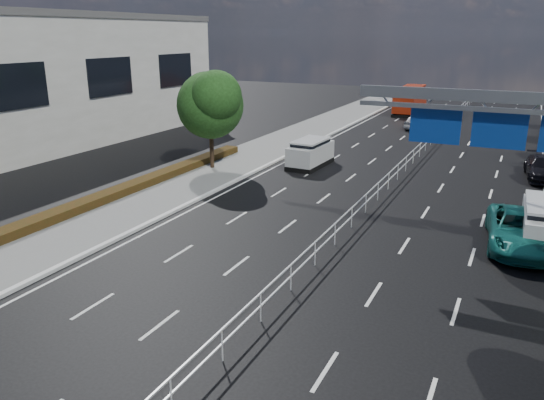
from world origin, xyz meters
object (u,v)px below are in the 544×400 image
at_px(white_minivan, 310,153).
at_px(parked_car_teal, 521,230).
at_px(near_car_silver, 418,122).
at_px(near_car_dark, 412,104).
at_px(red_bus, 411,99).
at_px(parked_car_dark, 543,168).
at_px(overhead_gantry, 521,125).

relative_size(white_minivan, parked_car_teal, 0.77).
height_order(near_car_silver, near_car_dark, near_car_dark).
distance_m(red_bus, near_car_dark, 1.96).
bearing_deg(near_car_dark, parked_car_dark, 119.45).
height_order(near_car_silver, parked_car_teal, parked_car_teal).
relative_size(overhead_gantry, red_bus, 1.03).
bearing_deg(near_car_silver, overhead_gantry, 114.64).
relative_size(overhead_gantry, white_minivan, 2.32).
relative_size(red_bus, parked_car_teal, 1.74).
bearing_deg(near_car_silver, red_bus, -67.13).
bearing_deg(parked_car_teal, white_minivan, 138.67).
relative_size(near_car_silver, parked_car_teal, 0.72).
distance_m(overhead_gantry, white_minivan, 18.13).
distance_m(red_bus, near_car_silver, 11.32).
bearing_deg(near_car_silver, parked_car_teal, 116.75).
relative_size(white_minivan, near_car_silver, 1.07).
bearing_deg(parked_car_dark, overhead_gantry, -102.11).
bearing_deg(parked_car_dark, near_car_dark, 110.34).
relative_size(overhead_gantry, parked_car_dark, 2.11).
xyz_separation_m(red_bus, near_car_silver, (2.99, -10.89, -0.83)).
bearing_deg(overhead_gantry, near_car_silver, 107.11).
bearing_deg(overhead_gantry, red_bus, 106.64).
height_order(parked_car_teal, parked_car_dark, parked_car_teal).
relative_size(white_minivan, red_bus, 0.45).
xyz_separation_m(overhead_gantry, parked_car_dark, (1.54, 14.97, -4.90)).
distance_m(near_car_silver, parked_car_dark, 18.74).
height_order(near_car_dark, parked_car_dark, near_car_dark).
height_order(white_minivan, near_car_silver, white_minivan).
relative_size(near_car_silver, parked_car_dark, 0.85).
xyz_separation_m(overhead_gantry, near_car_silver, (-9.31, 30.25, -4.91)).
bearing_deg(overhead_gantry, parked_car_dark, 84.14).
bearing_deg(parked_car_teal, near_car_silver, 103.46).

